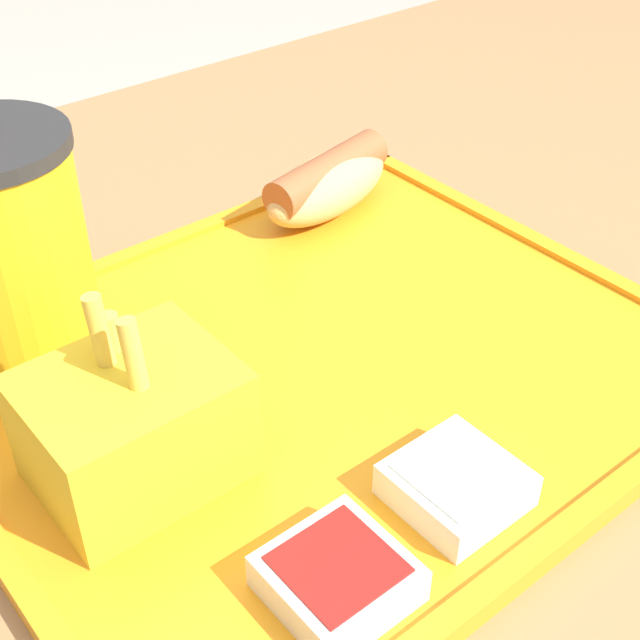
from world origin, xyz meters
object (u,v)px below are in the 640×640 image
Objects in this scene: soda_cup at (7,252)px; hot_dog_far at (327,182)px; sauce_cup_ketchup at (338,577)px; fries_carton at (133,424)px; sauce_cup_mayo at (456,484)px.

soda_cup reaches higher than hot_dog_far.
soda_cup is at bearing -175.93° from hot_dog_far.
soda_cup is at bearing 97.42° from sauce_cup_ketchup.
hot_dog_far is 1.27× the size of fries_carton.
soda_cup reaches higher than fries_carton.
soda_cup reaches higher than sauce_cup_mayo.
hot_dog_far reaches higher than sauce_cup_ketchup.
sauce_cup_ketchup is at bearing -75.71° from fries_carton.
sauce_cup_mayo is at bearing -65.02° from soda_cup.
sauce_cup_ketchup is (0.03, -0.11, -0.02)m from fries_carton.
soda_cup is 0.24m from sauce_cup_ketchup.
hot_dog_far is at bearing 30.61° from fries_carton.
soda_cup is 1.38× the size of hot_dog_far.
sauce_cup_mayo is at bearing 3.70° from sauce_cup_ketchup.
hot_dog_far is 2.22× the size of sauce_cup_mayo.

